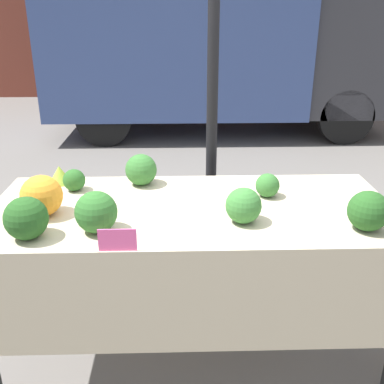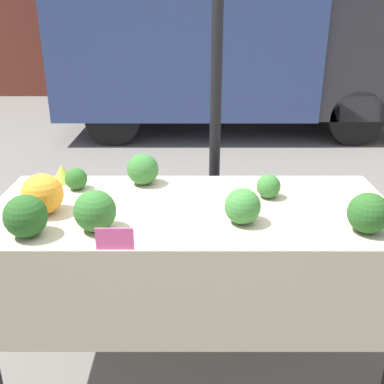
{
  "view_description": "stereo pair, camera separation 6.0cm",
  "coord_description": "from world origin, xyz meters",
  "views": [
    {
      "loc": [
        -0.06,
        -2.05,
        1.83
      ],
      "look_at": [
        0.0,
        0.0,
        0.98
      ],
      "focal_mm": 42.0,
      "sensor_mm": 36.0,
      "label": 1
    },
    {
      "loc": [
        -0.0,
        -2.05,
        1.83
      ],
      "look_at": [
        0.0,
        0.0,
        0.98
      ],
      "focal_mm": 42.0,
      "sensor_mm": 36.0,
      "label": 2
    }
  ],
  "objects": [
    {
      "name": "price_sign",
      "position": [
        -0.32,
        -0.43,
        0.95
      ],
      "size": [
        0.16,
        0.01,
        0.1
      ],
      "color": "#F45B9E",
      "rests_on": "market_table"
    },
    {
      "name": "broccoli_head_3",
      "position": [
        0.78,
        -0.27,
        1.0
      ],
      "size": [
        0.18,
        0.18,
        0.18
      ],
      "color": "#23511E",
      "rests_on": "market_table"
    },
    {
      "name": "orange_cauliflower",
      "position": [
        -0.72,
        -0.07,
        1.0
      ],
      "size": [
        0.2,
        0.2,
        0.2
      ],
      "color": "orange",
      "rests_on": "market_table"
    },
    {
      "name": "broccoli_head_6",
      "position": [
        -0.63,
        0.24,
        0.96
      ],
      "size": [
        0.12,
        0.12,
        0.12
      ],
      "color": "#285B23",
      "rests_on": "market_table"
    },
    {
      "name": "market_table",
      "position": [
        0.0,
        -0.07,
        0.79
      ],
      "size": [
        2.03,
        0.89,
        0.9
      ],
      "color": "beige",
      "rests_on": "ground_plane"
    },
    {
      "name": "broccoli_head_5",
      "position": [
        0.4,
        0.12,
        0.97
      ],
      "size": [
        0.13,
        0.13,
        0.13
      ],
      "color": "#336B2D",
      "rests_on": "market_table"
    },
    {
      "name": "romanesco_head",
      "position": [
        -0.74,
        0.35,
        0.96
      ],
      "size": [
        0.13,
        0.13,
        0.1
      ],
      "color": "#93B238",
      "rests_on": "market_table"
    },
    {
      "name": "broccoli_head_4",
      "position": [
        0.23,
        -0.18,
        0.99
      ],
      "size": [
        0.17,
        0.17,
        0.17
      ],
      "color": "#387533",
      "rests_on": "market_table"
    },
    {
      "name": "parked_truck",
      "position": [
        0.42,
        4.98,
        1.48
      ],
      "size": [
        5.09,
        1.97,
        2.81
      ],
      "color": "#384C84",
      "rests_on": "ground_plane"
    },
    {
      "name": "ground_plane",
      "position": [
        0.0,
        0.0,
        0.0
      ],
      "size": [
        40.0,
        40.0,
        0.0
      ],
      "primitive_type": "plane",
      "color": "slate"
    },
    {
      "name": "broccoli_head_0",
      "position": [
        -0.28,
        0.31,
        0.99
      ],
      "size": [
        0.18,
        0.18,
        0.18
      ],
      "color": "#336B2D",
      "rests_on": "market_table"
    },
    {
      "name": "broccoli_head_1",
      "position": [
        -0.43,
        -0.25,
        1.0
      ],
      "size": [
        0.19,
        0.19,
        0.19
      ],
      "color": "#2D6628",
      "rests_on": "market_table"
    },
    {
      "name": "broccoli_head_2",
      "position": [
        -0.72,
        -0.31,
        1.0
      ],
      "size": [
        0.19,
        0.19,
        0.19
      ],
      "color": "#23511E",
      "rests_on": "market_table"
    },
    {
      "name": "tent_pole",
      "position": [
        0.15,
        0.73,
        1.29
      ],
      "size": [
        0.07,
        0.07,
        2.58
      ],
      "color": "black",
      "rests_on": "ground_plane"
    }
  ]
}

